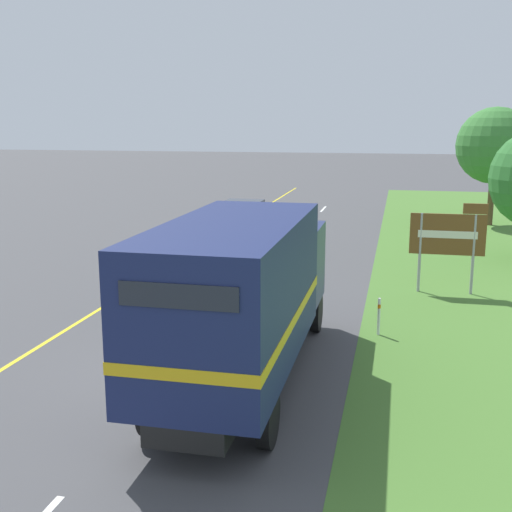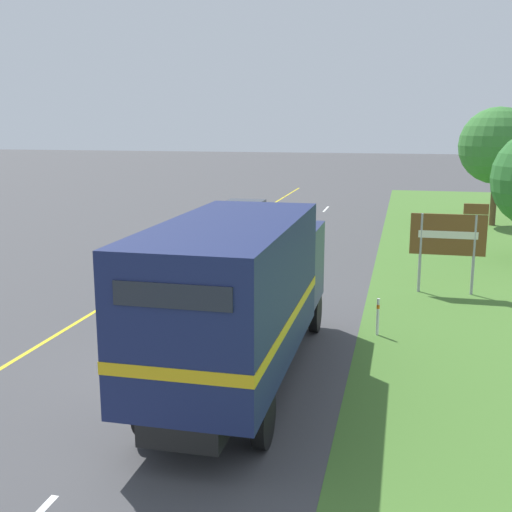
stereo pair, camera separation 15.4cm
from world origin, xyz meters
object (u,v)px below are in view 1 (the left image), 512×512
Objects in this scene: delineator_post at (379,315)px; horse_trailer_truck at (243,291)px; lead_car_white at (242,226)px; highway_sign at (449,236)px; roadside_tree_mid at (495,146)px.

horse_trailer_truck is at bearing -124.67° from delineator_post.
horse_trailer_truck is 1.96× the size of lead_car_white.
highway_sign is 0.47× the size of roadside_tree_mid.
lead_car_white is at bearing -139.45° from roadside_tree_mid.
highway_sign is at bearing 61.60° from horse_trailer_truck.
highway_sign is at bearing 67.31° from delineator_post.
horse_trailer_truck reaches higher than highway_sign.
lead_car_white is 14.73m from roadside_tree_mid.
delineator_post is (-4.99, -19.13, -3.56)m from roadside_tree_mid.
lead_car_white reaches higher than delineator_post.
highway_sign is 5.13m from delineator_post.
horse_trailer_truck is 4.75m from delineator_post.
roadside_tree_mid is at bearing 71.68° from horse_trailer_truck.
lead_car_white is 9.46m from highway_sign.
delineator_post is (-1.92, -4.58, -1.29)m from highway_sign.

